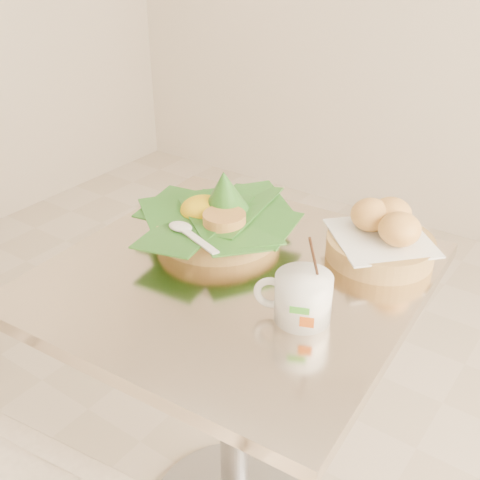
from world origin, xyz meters
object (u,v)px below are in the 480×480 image
Objects in this scene: bread_basket at (383,236)px; rice_basket at (218,216)px; cafe_table at (234,358)px; coffee_mug at (302,296)px.

rice_basket is at bearing -159.27° from bread_basket.
bread_basket is at bearing 47.28° from cafe_table.
coffee_mug is (-0.03, -0.28, 0.00)m from bread_basket.
coffee_mug reaches higher than cafe_table.
coffee_mug is at bearing -95.27° from bread_basket.
cafe_table is at bearing -132.72° from bread_basket.
bread_basket is at bearing 20.73° from rice_basket.
cafe_table is 2.83× the size of bread_basket.
coffee_mug is at bearing -16.27° from cafe_table.
coffee_mug is (0.30, -0.16, 0.00)m from rice_basket.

